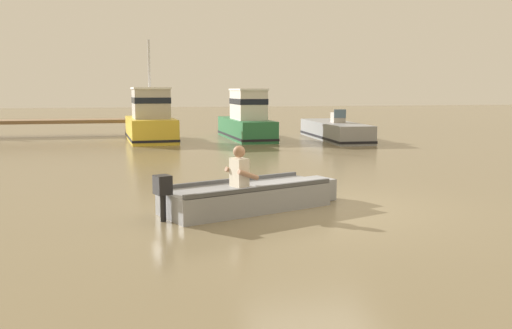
# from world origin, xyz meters

# --- Properties ---
(ground_plane) EXTENTS (120.00, 120.00, 0.00)m
(ground_plane) POSITION_xyz_m (0.00, 0.00, 0.00)
(ground_plane) COLOR #7A6B4C
(rowboat_with_person) EXTENTS (3.61, 2.13, 1.19)m
(rowboat_with_person) POSITION_xyz_m (-1.21, 0.20, 0.25)
(rowboat_with_person) COLOR gray
(rowboat_with_person) RESTS_ON ground
(moored_boat_yellow) EXTENTS (2.14, 4.63, 4.25)m
(moored_boat_yellow) POSITION_xyz_m (-2.46, 14.29, 0.84)
(moored_boat_yellow) COLOR gold
(moored_boat_yellow) RESTS_ON ground
(moored_boat_green) EXTENTS (1.70, 5.35, 2.22)m
(moored_boat_green) POSITION_xyz_m (1.72, 14.38, 0.81)
(moored_boat_green) COLOR #287042
(moored_boat_green) RESTS_ON ground
(moored_boat_grey) EXTENTS (1.88, 6.22, 1.34)m
(moored_boat_grey) POSITION_xyz_m (5.48, 13.40, 0.36)
(moored_boat_grey) COLOR gray
(moored_boat_grey) RESTS_ON ground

